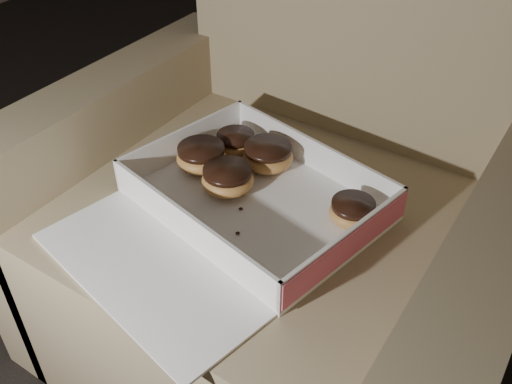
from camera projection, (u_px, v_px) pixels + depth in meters
name	position (u px, v px, depth m)	size (l,w,h in m)	color
floor	(180.00, 343.00, 1.20)	(4.50, 4.50, 0.00)	black
armchair	(283.00, 232.00, 1.07)	(0.83, 0.70, 0.87)	#9D8464
bakery_box	(239.00, 211.00, 0.92)	(0.47, 0.52, 0.07)	white
donut_a	(202.00, 157.00, 1.01)	(0.09, 0.09, 0.04)	#BD8A42
donut_b	(236.00, 142.00, 1.05)	(0.07, 0.07, 0.04)	#BD8A42
donut_c	(353.00, 211.00, 0.90)	(0.07, 0.07, 0.04)	#BD8A42
donut_d	(268.00, 156.00, 1.01)	(0.09, 0.09, 0.05)	#BD8A42
donut_e	(228.00, 179.00, 0.96)	(0.09, 0.09, 0.04)	#BD8A42
crumb_a	(241.00, 209.00, 0.93)	(0.01, 0.01, 0.00)	black
crumb_b	(144.00, 182.00, 0.99)	(0.01, 0.01, 0.00)	black
crumb_c	(274.00, 278.00, 0.81)	(0.01, 0.01, 0.00)	black
crumb_d	(238.00, 233.00, 0.88)	(0.01, 0.01, 0.00)	black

